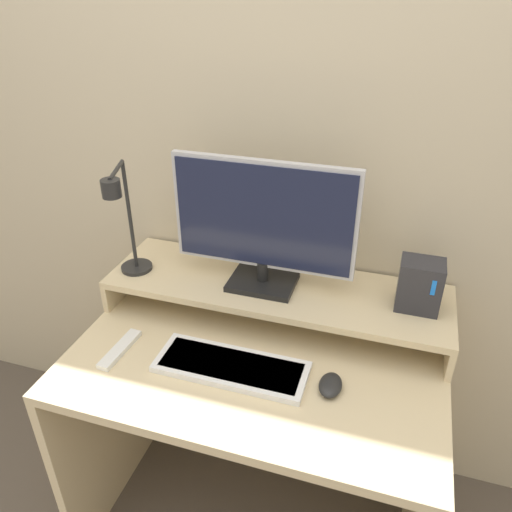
% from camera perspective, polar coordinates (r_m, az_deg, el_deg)
% --- Properties ---
extents(wall_back, '(6.00, 0.05, 2.50)m').
position_cam_1_polar(wall_back, '(1.58, 4.56, 12.58)').
color(wall_back, beige).
rests_on(wall_back, ground_plane).
extents(desk, '(1.08, 0.71, 0.74)m').
position_cam_1_polar(desk, '(1.65, 0.18, -16.84)').
color(desk, beige).
rests_on(desk, ground_plane).
extents(monitor_shelf, '(1.08, 0.32, 0.11)m').
position_cam_1_polar(monitor_shelf, '(1.58, 2.31, -3.81)').
color(monitor_shelf, beige).
rests_on(monitor_shelf, desk).
extents(monitor, '(0.56, 0.16, 0.41)m').
position_cam_1_polar(monitor, '(1.47, 0.84, 3.77)').
color(monitor, black).
rests_on(monitor, monitor_shelf).
extents(desk_lamp, '(0.12, 0.22, 0.38)m').
position_cam_1_polar(desk_lamp, '(1.55, -14.78, 3.62)').
color(desk_lamp, black).
rests_on(desk_lamp, monitor_shelf).
extents(router_dock, '(0.12, 0.10, 0.15)m').
position_cam_1_polar(router_dock, '(1.51, 18.20, -3.17)').
color(router_dock, '#28282D').
rests_on(router_dock, monitor_shelf).
extents(keyboard, '(0.43, 0.16, 0.02)m').
position_cam_1_polar(keyboard, '(1.43, -2.85, -12.50)').
color(keyboard, white).
rests_on(keyboard, desk).
extents(mouse, '(0.06, 0.10, 0.03)m').
position_cam_1_polar(mouse, '(1.39, 8.51, -14.38)').
color(mouse, black).
rests_on(mouse, desk).
extents(remote_control, '(0.05, 0.18, 0.02)m').
position_cam_1_polar(remote_control, '(1.54, -15.29, -10.25)').
color(remote_control, white).
rests_on(remote_control, desk).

